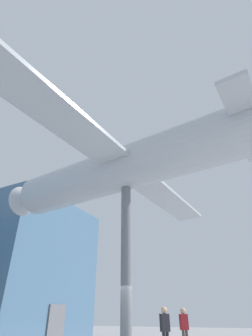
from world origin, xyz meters
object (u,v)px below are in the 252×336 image
support_pylon_central (126,263)px  suspended_airplane (120,170)px  visitor_second (184,325)px  visitor_person (165,326)px

support_pylon_central → suspended_airplane: (0.04, 0.36, 4.44)m
suspended_airplane → visitor_second: bearing=-6.7°
visitor_person → visitor_second: bearing=30.5°
support_pylon_central → visitor_second: 5.51m
support_pylon_central → suspended_airplane: 4.46m
suspended_airplane → support_pylon_central: bearing=-90.0°
suspended_airplane → visitor_person: 7.31m
support_pylon_central → visitor_second: support_pylon_central is taller
visitor_second → visitor_person: bearing=-141.9°
visitor_person → visitor_second: size_ratio=0.99×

